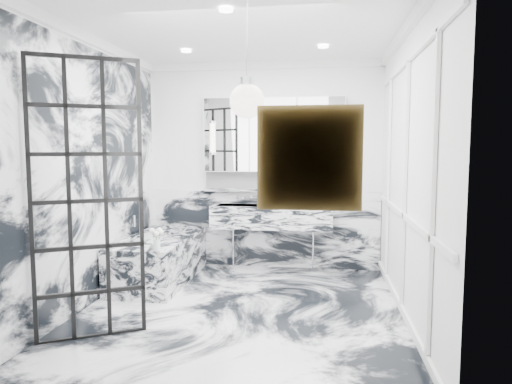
% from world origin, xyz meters
% --- Properties ---
extents(floor, '(3.60, 3.60, 0.00)m').
position_xyz_m(floor, '(0.00, 0.00, 0.00)').
color(floor, white).
rests_on(floor, ground).
extents(ceiling, '(3.60, 3.60, 0.00)m').
position_xyz_m(ceiling, '(0.00, 0.00, 2.80)').
color(ceiling, white).
rests_on(ceiling, wall_back).
extents(wall_back, '(3.60, 0.00, 3.60)m').
position_xyz_m(wall_back, '(0.00, 1.80, 1.40)').
color(wall_back, white).
rests_on(wall_back, floor).
extents(wall_front, '(3.60, 0.00, 3.60)m').
position_xyz_m(wall_front, '(0.00, -1.80, 1.40)').
color(wall_front, white).
rests_on(wall_front, floor).
extents(wall_left, '(0.00, 3.60, 3.60)m').
position_xyz_m(wall_left, '(-1.60, 0.00, 1.40)').
color(wall_left, white).
rests_on(wall_left, floor).
extents(wall_right, '(0.00, 3.60, 3.60)m').
position_xyz_m(wall_right, '(1.60, 0.00, 1.40)').
color(wall_right, white).
rests_on(wall_right, floor).
extents(marble_clad_back, '(3.18, 0.05, 1.05)m').
position_xyz_m(marble_clad_back, '(0.00, 1.78, 0.53)').
color(marble_clad_back, white).
rests_on(marble_clad_back, floor).
extents(marble_clad_left, '(0.02, 3.56, 2.68)m').
position_xyz_m(marble_clad_left, '(-1.59, 0.00, 1.34)').
color(marble_clad_left, white).
rests_on(marble_clad_left, floor).
extents(panel_molding, '(0.03, 3.40, 2.30)m').
position_xyz_m(panel_molding, '(1.58, 0.00, 1.30)').
color(panel_molding, white).
rests_on(panel_molding, floor).
extents(soap_bottle_a, '(0.09, 0.09, 0.22)m').
position_xyz_m(soap_bottle_a, '(0.49, 1.71, 1.20)').
color(soap_bottle_a, '#8C5919').
rests_on(soap_bottle_a, ledge).
extents(soap_bottle_b, '(0.10, 0.10, 0.18)m').
position_xyz_m(soap_bottle_b, '(0.50, 1.71, 1.18)').
color(soap_bottle_b, '#4C4C51').
rests_on(soap_bottle_b, ledge).
extents(soap_bottle_c, '(0.13, 0.13, 0.15)m').
position_xyz_m(soap_bottle_c, '(1.00, 1.71, 1.16)').
color(soap_bottle_c, silver).
rests_on(soap_bottle_c, ledge).
extents(face_pot, '(0.13, 0.13, 0.13)m').
position_xyz_m(face_pot, '(0.17, 1.71, 1.17)').
color(face_pot, white).
rests_on(face_pot, ledge).
extents(amber_bottle, '(0.04, 0.04, 0.10)m').
position_xyz_m(amber_bottle, '(0.25, 1.71, 1.14)').
color(amber_bottle, '#8C5919').
rests_on(amber_bottle, ledge).
extents(flower_vase, '(0.08, 0.08, 0.12)m').
position_xyz_m(flower_vase, '(-0.93, 0.17, 0.61)').
color(flower_vase, silver).
rests_on(flower_vase, bathtub).
extents(crittall_door, '(0.79, 0.46, 2.38)m').
position_xyz_m(crittall_door, '(-1.16, -0.84, 1.19)').
color(crittall_door, black).
rests_on(crittall_door, floor).
extents(artwork, '(0.51, 0.05, 0.51)m').
position_xyz_m(artwork, '(0.73, -1.76, 1.58)').
color(artwork, '#C18713').
rests_on(artwork, wall_front).
extents(pendant_light, '(0.25, 0.25, 0.25)m').
position_xyz_m(pendant_light, '(0.26, -1.10, 1.98)').
color(pendant_light, white).
rests_on(pendant_light, ceiling).
extents(trough_sink, '(1.60, 0.45, 0.30)m').
position_xyz_m(trough_sink, '(0.15, 1.55, 0.73)').
color(trough_sink, silver).
rests_on(trough_sink, wall_back).
extents(ledge, '(1.90, 0.14, 0.04)m').
position_xyz_m(ledge, '(0.15, 1.72, 1.07)').
color(ledge, silver).
rests_on(ledge, wall_back).
extents(subway_tile, '(1.90, 0.03, 0.23)m').
position_xyz_m(subway_tile, '(0.15, 1.78, 1.21)').
color(subway_tile, white).
rests_on(subway_tile, wall_back).
extents(mirror_cabinet, '(1.90, 0.16, 1.00)m').
position_xyz_m(mirror_cabinet, '(0.15, 1.73, 1.82)').
color(mirror_cabinet, white).
rests_on(mirror_cabinet, wall_back).
extents(sconce_left, '(0.07, 0.07, 0.40)m').
position_xyz_m(sconce_left, '(-0.67, 1.63, 1.78)').
color(sconce_left, white).
rests_on(sconce_left, mirror_cabinet).
extents(sconce_right, '(0.07, 0.07, 0.40)m').
position_xyz_m(sconce_right, '(0.97, 1.63, 1.78)').
color(sconce_right, white).
rests_on(sconce_right, mirror_cabinet).
extents(bathtub, '(0.75, 1.65, 0.55)m').
position_xyz_m(bathtub, '(-1.18, 0.90, 0.28)').
color(bathtub, silver).
rests_on(bathtub, floor).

